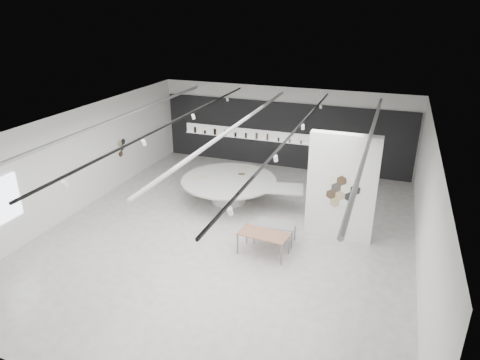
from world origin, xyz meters
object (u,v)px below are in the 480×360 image
(partition_column, at_px, (342,188))
(sample_table_wood, at_px, (263,235))
(display_island, at_px, (231,187))
(sample_table_stone, at_px, (275,225))
(kitchen_counter, at_px, (341,167))

(partition_column, height_order, sample_table_wood, partition_column)
(display_island, relative_size, sample_table_stone, 3.89)
(display_island, relative_size, sample_table_wood, 3.27)
(display_island, distance_m, kitchen_counter, 5.58)
(display_island, xyz_separation_m, kitchen_counter, (3.71, 4.16, -0.15))
(sample_table_wood, distance_m, sample_table_stone, 0.82)
(sample_table_wood, relative_size, kitchen_counter, 0.95)
(sample_table_wood, bearing_deg, display_island, 125.99)
(partition_column, xyz_separation_m, display_island, (-4.37, 1.35, -1.18))
(partition_column, bearing_deg, display_island, 162.86)
(sample_table_wood, xyz_separation_m, sample_table_stone, (0.14, 0.81, -0.05))
(sample_table_stone, bearing_deg, sample_table_wood, -99.79)
(display_island, xyz_separation_m, sample_table_stone, (2.48, -2.42, 0.00))
(sample_table_wood, height_order, sample_table_stone, sample_table_wood)
(partition_column, relative_size, sample_table_wood, 2.25)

